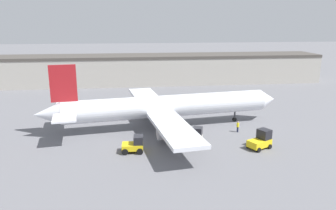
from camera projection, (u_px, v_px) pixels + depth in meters
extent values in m
plane|color=slate|center=(168.00, 127.00, 52.29)|extent=(400.00, 400.00, 0.00)
cube|color=#ADA89E|center=(141.00, 71.00, 87.68)|extent=(96.45, 10.69, 6.95)
cube|color=#47423D|center=(140.00, 56.00, 86.72)|extent=(96.45, 10.90, 0.70)
cylinder|color=silver|center=(168.00, 106.00, 51.42)|extent=(32.40, 7.91, 3.43)
cone|color=silver|center=(267.00, 99.00, 55.80)|extent=(3.19, 3.71, 3.36)
cone|color=silver|center=(47.00, 114.00, 46.92)|extent=(4.19, 3.76, 3.26)
cube|color=silver|center=(147.00, 98.00, 59.67)|extent=(6.39, 15.22, 0.50)
cube|color=silver|center=(174.00, 128.00, 42.67)|extent=(6.39, 15.22, 0.50)
cylinder|color=#B7B7BC|center=(149.00, 108.00, 57.94)|extent=(3.66, 2.31, 1.85)
cylinder|color=#B7B7BC|center=(170.00, 133.00, 45.07)|extent=(3.66, 2.31, 1.85)
cube|color=maroon|center=(63.00, 83.00, 46.46)|extent=(3.74, 0.88, 5.32)
cube|color=silver|center=(66.00, 104.00, 51.01)|extent=(3.63, 4.51, 0.24)
cube|color=silver|center=(64.00, 118.00, 43.95)|extent=(3.63, 4.51, 0.24)
cylinder|color=#38383D|center=(235.00, 116.00, 54.98)|extent=(0.28, 0.28, 1.75)
cylinder|color=black|center=(234.00, 119.00, 55.11)|extent=(0.74, 0.44, 0.70)
cylinder|color=#38383D|center=(162.00, 127.00, 49.58)|extent=(0.28, 0.28, 1.75)
cylinder|color=black|center=(162.00, 130.00, 49.69)|extent=(0.94, 0.47, 0.90)
cylinder|color=#38383D|center=(155.00, 119.00, 53.76)|extent=(0.28, 0.28, 1.75)
cylinder|color=black|center=(155.00, 121.00, 53.86)|extent=(0.94, 0.47, 0.90)
cylinder|color=#1E2338|center=(238.00, 129.00, 49.85)|extent=(0.27, 0.27, 0.82)
cylinder|color=yellow|center=(238.00, 125.00, 49.67)|extent=(0.37, 0.37, 0.65)
sphere|color=tan|center=(238.00, 122.00, 49.56)|extent=(0.24, 0.24, 0.24)
cube|color=yellow|center=(259.00, 143.00, 43.39)|extent=(3.53, 2.97, 0.90)
cube|color=black|center=(264.00, 134.00, 43.58)|extent=(1.92, 2.03, 1.28)
cylinder|color=black|center=(270.00, 146.00, 43.37)|extent=(0.69, 0.54, 0.63)
cylinder|color=black|center=(259.00, 143.00, 44.79)|extent=(0.69, 0.54, 0.63)
cylinder|color=black|center=(259.00, 150.00, 42.21)|extent=(0.69, 0.54, 0.63)
cylinder|color=black|center=(248.00, 146.00, 43.63)|extent=(0.69, 0.54, 0.63)
cube|color=beige|center=(191.00, 137.00, 45.42)|extent=(3.26, 2.47, 0.78)
cube|color=black|center=(197.00, 131.00, 44.98)|extent=(1.69, 1.74, 1.11)
cube|color=#333333|center=(188.00, 130.00, 45.29)|extent=(2.07, 1.65, 0.71)
cylinder|color=black|center=(198.00, 142.00, 44.56)|extent=(0.88, 0.56, 0.83)
cylinder|color=black|center=(199.00, 139.00, 45.98)|extent=(0.88, 0.56, 0.83)
cylinder|color=black|center=(183.00, 141.00, 45.04)|extent=(0.88, 0.56, 0.83)
cylinder|color=black|center=(185.00, 137.00, 46.47)|extent=(0.88, 0.56, 0.83)
cube|color=yellow|center=(133.00, 146.00, 42.20)|extent=(2.79, 2.00, 0.73)
cube|color=black|center=(138.00, 140.00, 42.03)|extent=(1.27, 1.73, 1.05)
cylinder|color=black|center=(140.00, 152.00, 41.46)|extent=(0.83, 0.32, 0.81)
cylinder|color=black|center=(140.00, 146.00, 43.26)|extent=(0.83, 0.32, 0.81)
cylinder|color=black|center=(125.00, 152.00, 41.33)|extent=(0.83, 0.32, 0.81)
cylinder|color=black|center=(126.00, 146.00, 43.13)|extent=(0.83, 0.32, 0.81)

